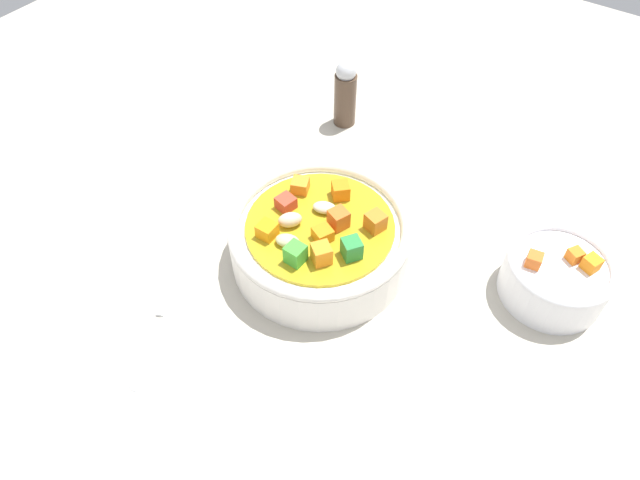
% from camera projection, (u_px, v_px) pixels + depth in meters
% --- Properties ---
extents(ground_plane, '(1.40, 1.40, 0.02)m').
position_uv_depth(ground_plane, '(320.00, 264.00, 0.61)').
color(ground_plane, '#BAB2A0').
extents(soup_bowl_main, '(0.18, 0.18, 0.07)m').
position_uv_depth(soup_bowl_main, '(320.00, 239.00, 0.58)').
color(soup_bowl_main, white).
rests_on(soup_bowl_main, ground_plane).
extents(spoon, '(0.11, 0.18, 0.01)m').
position_uv_depth(spoon, '(160.00, 309.00, 0.56)').
color(spoon, silver).
rests_on(spoon, ground_plane).
extents(side_bowl_small, '(0.10, 0.10, 0.06)m').
position_uv_depth(side_bowl_small, '(556.00, 276.00, 0.56)').
color(side_bowl_small, white).
rests_on(side_bowl_small, ground_plane).
extents(pepper_shaker, '(0.03, 0.03, 0.09)m').
position_uv_depth(pepper_shaker, '(345.00, 93.00, 0.72)').
color(pepper_shaker, '#4C3828').
rests_on(pepper_shaker, ground_plane).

